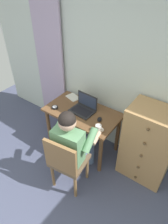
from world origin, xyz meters
name	(u,v)px	position (x,y,z in m)	size (l,w,h in m)	color
wall_back	(121,75)	(0.00, 2.20, 1.25)	(4.80, 0.05, 2.50)	silver
curtain_panel	(50,66)	(-1.23, 2.13, 1.07)	(0.55, 0.03, 2.14)	#B29EBC
desk	(82,118)	(-0.36, 1.83, 0.60)	(1.07, 0.61, 0.71)	brown
dresser	(148,145)	(0.62, 1.92, 0.55)	(0.62, 0.46, 1.10)	tan
chair	(66,161)	(-0.10, 1.13, 0.50)	(0.47, 0.45, 0.89)	brown
person_seated	(74,141)	(-0.12, 1.31, 0.69)	(0.58, 0.62, 1.21)	#6B84AD
laptop	(84,107)	(-0.36, 1.86, 0.76)	(0.35, 0.27, 0.24)	#232326
computer_mouse	(100,119)	(-0.06, 1.81, 0.73)	(0.06, 0.10, 0.03)	black
desk_clock	(55,107)	(-0.74, 1.65, 0.73)	(0.09, 0.09, 0.03)	black
notebook_pad	(73,97)	(-0.69, 2.03, 0.72)	(0.21, 0.15, 0.01)	silver
coffee_mug	(99,128)	(0.04, 1.61, 0.76)	(0.12, 0.08, 0.09)	silver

